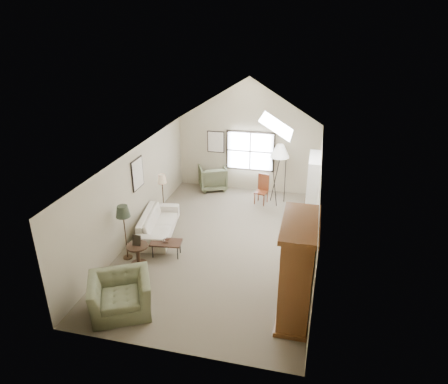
% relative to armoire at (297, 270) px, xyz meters
% --- Properties ---
extents(room_shell, '(5.01, 8.01, 4.00)m').
position_rel_armoire_xyz_m(room_shell, '(-2.18, 2.40, 2.11)').
color(room_shell, '#6C604D').
rests_on(room_shell, ground).
extents(window, '(1.72, 0.08, 1.42)m').
position_rel_armoire_xyz_m(window, '(-2.08, 6.36, 0.35)').
color(window, black).
rests_on(window, room_shell).
extents(skylight, '(0.80, 1.20, 0.52)m').
position_rel_armoire_xyz_m(skylight, '(-0.88, 3.30, 2.12)').
color(skylight, white).
rests_on(skylight, room_shell).
extents(wall_art, '(1.97, 3.71, 0.88)m').
position_rel_armoire_xyz_m(wall_art, '(-4.06, 4.34, 0.63)').
color(wall_art, black).
rests_on(wall_art, room_shell).
extents(armoire, '(0.60, 1.50, 2.20)m').
position_rel_armoire_xyz_m(armoire, '(0.00, 0.00, 0.00)').
color(armoire, brown).
rests_on(armoire, ground).
extents(tv_alcove, '(0.32, 1.30, 2.10)m').
position_rel_armoire_xyz_m(tv_alcove, '(0.16, 4.00, 0.05)').
color(tv_alcove, white).
rests_on(tv_alcove, ground).
extents(media_console, '(0.34, 1.18, 0.60)m').
position_rel_armoire_xyz_m(media_console, '(0.14, 4.00, -0.80)').
color(media_console, '#382316').
rests_on(media_console, ground).
extents(tv_panel, '(0.05, 0.90, 0.55)m').
position_rel_armoire_xyz_m(tv_panel, '(0.14, 4.00, -0.18)').
color(tv_panel, black).
rests_on(tv_panel, media_console).
extents(sofa, '(1.22, 2.32, 0.64)m').
position_rel_armoire_xyz_m(sofa, '(-4.07, 2.55, -0.78)').
color(sofa, beige).
rests_on(sofa, ground).
extents(armchair_near, '(1.61, 1.55, 0.81)m').
position_rel_armoire_xyz_m(armchair_near, '(-3.58, -0.75, -0.69)').
color(armchair_near, '#696F4E').
rests_on(armchair_near, ground).
extents(armchair_far, '(1.24, 1.26, 0.87)m').
position_rel_armoire_xyz_m(armchair_far, '(-3.39, 6.10, -0.66)').
color(armchair_far, '#666849').
rests_on(armchair_far, ground).
extents(coffee_table, '(0.85, 0.54, 0.41)m').
position_rel_armoire_xyz_m(coffee_table, '(-3.43, 1.50, -0.89)').
color(coffee_table, '#361E16').
rests_on(coffee_table, ground).
extents(bowl, '(0.21, 0.21, 0.05)m').
position_rel_armoire_xyz_m(bowl, '(-3.43, 1.50, -0.67)').
color(bowl, '#392217').
rests_on(bowl, coffee_table).
extents(side_table, '(0.64, 0.64, 0.55)m').
position_rel_armoire_xyz_m(side_table, '(-3.97, 0.95, -0.82)').
color(side_table, '#3C2518').
rests_on(side_table, ground).
extents(side_chair, '(0.47, 0.47, 1.00)m').
position_rel_armoire_xyz_m(side_chair, '(-1.49, 5.26, -0.60)').
color(side_chair, brown).
rests_on(side_chair, ground).
extents(tripod_lamp, '(0.72, 0.72, 2.10)m').
position_rel_armoire_xyz_m(tripod_lamp, '(-0.96, 5.40, -0.05)').
color(tripod_lamp, white).
rests_on(tripod_lamp, ground).
extents(dark_lamp, '(0.42, 0.42, 1.54)m').
position_rel_armoire_xyz_m(dark_lamp, '(-4.37, 1.15, -0.33)').
color(dark_lamp, '#262D20').
rests_on(dark_lamp, ground).
extents(tan_lamp, '(0.32, 0.32, 1.38)m').
position_rel_armoire_xyz_m(tan_lamp, '(-4.37, 3.75, -0.41)').
color(tan_lamp, tan).
rests_on(tan_lamp, ground).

